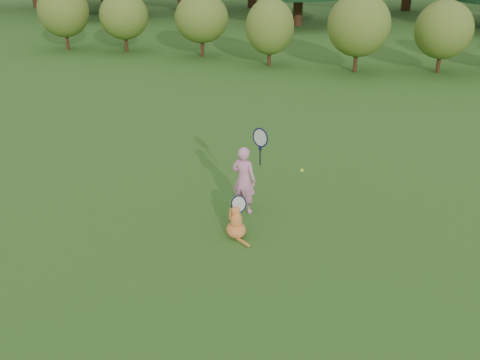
# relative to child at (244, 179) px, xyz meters

# --- Properties ---
(ground) EXTENTS (100.00, 100.00, 0.00)m
(ground) POSITION_rel_child_xyz_m (-0.25, -0.95, -0.66)
(ground) COLOR #2D5417
(ground) RESTS_ON ground
(shrub_row) EXTENTS (28.00, 3.00, 2.80)m
(shrub_row) POSITION_rel_child_xyz_m (-0.25, 12.05, 0.74)
(shrub_row) COLOR #4C6920
(shrub_row) RESTS_ON ground
(child) EXTENTS (0.72, 0.44, 1.90)m
(child) POSITION_rel_child_xyz_m (0.00, 0.00, 0.00)
(child) COLOR pink
(child) RESTS_ON ground
(cat) EXTENTS (0.56, 0.78, 0.76)m
(cat) POSITION_rel_child_xyz_m (0.05, -0.87, -0.38)
(cat) COLOR #D65B29
(cat) RESTS_ON ground
(tennis_ball) EXTENTS (0.06, 0.06, 0.06)m
(tennis_ball) POSITION_rel_child_xyz_m (1.05, -0.34, 0.42)
(tennis_ball) COLOR #9FC917
(tennis_ball) RESTS_ON ground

